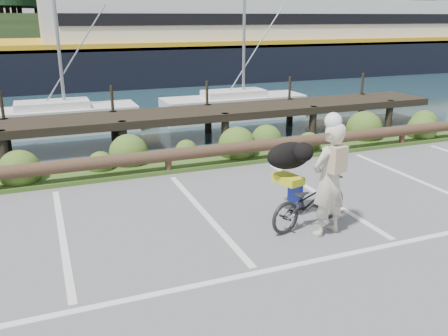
{
  "coord_description": "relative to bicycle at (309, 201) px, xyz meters",
  "views": [
    {
      "loc": [
        -2.72,
        -5.95,
        3.6
      ],
      "look_at": [
        0.14,
        1.31,
        1.1
      ],
      "focal_mm": 38.0,
      "sensor_mm": 36.0,
      "label": 1
    }
  ],
  "objects": [
    {
      "name": "bicycle",
      "position": [
        0.0,
        0.0,
        0.0
      ],
      "size": [
        1.86,
        1.04,
        0.93
      ],
      "primitive_type": "imported",
      "rotation": [
        0.0,
        0.0,
        1.83
      ],
      "color": "black",
      "rests_on": "ground"
    },
    {
      "name": "dog",
      "position": [
        -0.14,
        0.55,
        0.72
      ],
      "size": [
        0.63,
        0.95,
        0.5
      ],
      "primitive_type": "ellipsoid",
      "rotation": [
        0.0,
        0.0,
        1.83
      ],
      "color": "black",
      "rests_on": "bicycle"
    },
    {
      "name": "log_rail",
      "position": [
        -1.57,
        3.81,
        -0.46
      ],
      "size": [
        32.0,
        0.3,
        0.6
      ],
      "primitive_type": null,
      "color": "#443021",
      "rests_on": "ground"
    },
    {
      "name": "ground",
      "position": [
        -1.57,
        -0.79,
        -0.46
      ],
      "size": [
        72.0,
        72.0,
        0.0
      ],
      "primitive_type": "plane",
      "color": "#5A5A5C"
    },
    {
      "name": "harbor_backdrop",
      "position": [
        -1.18,
        77.68,
        -0.46
      ],
      "size": [
        170.0,
        160.0,
        30.0
      ],
      "color": "#172D38",
      "rests_on": "ground"
    },
    {
      "name": "vegetation_strip",
      "position": [
        -1.57,
        4.51,
        -0.41
      ],
      "size": [
        34.0,
        1.6,
        0.1
      ],
      "primitive_type": "cube",
      "color": "#3D5B21",
      "rests_on": "ground"
    },
    {
      "name": "cyclist",
      "position": [
        0.1,
        -0.4,
        0.52
      ],
      "size": [
        0.82,
        0.64,
        1.97
      ],
      "primitive_type": "imported",
      "rotation": [
        0.0,
        0.0,
        3.4
      ],
      "color": "beige",
      "rests_on": "ground"
    }
  ]
}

